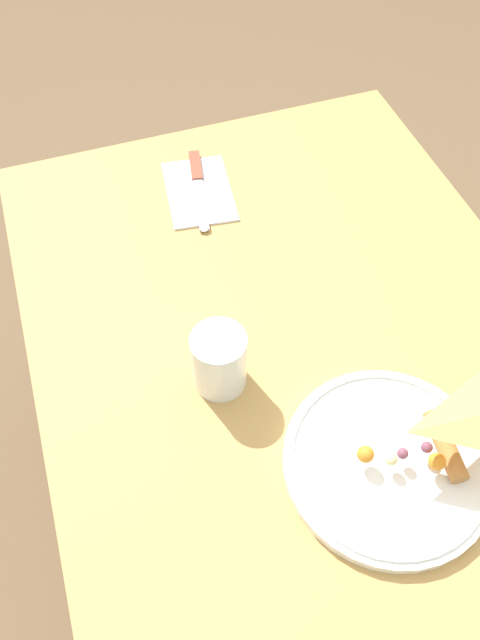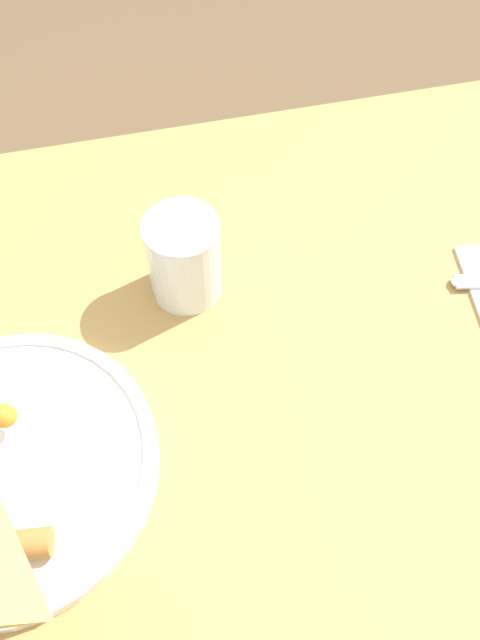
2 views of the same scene
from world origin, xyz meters
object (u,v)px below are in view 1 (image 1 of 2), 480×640
(dining_table, at_px, (313,416))
(butter_knife, at_px, (198,185))
(napkin_folded, at_px, (199,191))
(plate_pizza, at_px, (390,461))
(milk_glass, at_px, (219,362))

(dining_table, relative_size, butter_knife, 5.94)
(dining_table, relative_size, napkin_folded, 6.63)
(napkin_folded, relative_size, butter_knife, 0.90)
(plate_pizza, bearing_deg, napkin_folded, -171.40)
(dining_table, relative_size, plate_pizza, 4.50)
(dining_table, xyz_separation_m, napkin_folded, (-0.43, -0.05, 0.10))
(napkin_folded, bearing_deg, plate_pizza, 8.60)
(milk_glass, relative_size, butter_knife, 0.49)
(dining_table, distance_m, butter_knife, 0.45)
(dining_table, bearing_deg, milk_glass, -111.19)
(plate_pizza, height_order, milk_glass, milk_glass)
(dining_table, bearing_deg, butter_knife, -173.76)
(milk_glass, bearing_deg, dining_table, 68.81)
(plate_pizza, relative_size, napkin_folded, 1.47)
(plate_pizza, distance_m, butter_knife, 0.58)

